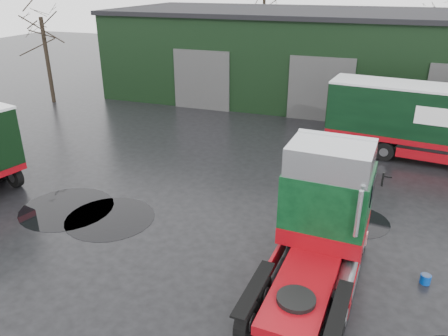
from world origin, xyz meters
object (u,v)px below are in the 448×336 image
at_px(warehouse, 334,56).
at_px(tree_back_b, 442,36).
at_px(hero_tractor, 314,232).
at_px(wash_bucket, 425,279).
at_px(lorry_right, 445,126).
at_px(tree_left, 45,43).
at_px(tree_back_a, 264,19).

xyz_separation_m(warehouse, tree_back_b, (8.00, 10.00, 0.59)).
distance_m(hero_tractor, wash_bucket, 4.07).
bearing_deg(lorry_right, warehouse, -141.61).
xyz_separation_m(lorry_right, tree_left, (-25.67, 3.00, 2.38)).
relative_size(lorry_right, tree_back_b, 1.90).
distance_m(warehouse, wash_bucket, 22.29).
bearing_deg(tree_back_a, lorry_right, -55.06).
bearing_deg(hero_tractor, tree_back_a, 110.86).
height_order(hero_tractor, lorry_right, hero_tractor).
relative_size(warehouse, tree_left, 3.81).
bearing_deg(warehouse, hero_tractor, -84.37).
xyz_separation_m(warehouse, tree_left, (-19.00, -8.00, 1.09)).
height_order(warehouse, wash_bucket, warehouse).
relative_size(warehouse, wash_bucket, 105.55).
height_order(warehouse, hero_tractor, warehouse).
xyz_separation_m(tree_left, tree_back_b, (27.00, 18.00, -0.50)).
bearing_deg(lorry_right, wash_bucket, 0.69).
distance_m(lorry_right, wash_bucket, 10.60).
distance_m(tree_left, tree_back_a, 21.10).
distance_m(warehouse, hero_tractor, 23.14).
relative_size(hero_tractor, tree_back_b, 0.88).
distance_m(wash_bucket, tree_left, 28.21).
bearing_deg(tree_left, tree_back_a, 58.57).
bearing_deg(tree_back_b, lorry_right, -93.63).
bearing_deg(tree_back_b, warehouse, -128.66).
bearing_deg(tree_left, warehouse, 22.83).
height_order(lorry_right, tree_back_a, tree_back_a).
relative_size(hero_tractor, lorry_right, 0.46).
distance_m(hero_tractor, tree_back_a, 34.67).
distance_m(warehouse, tree_back_b, 12.82).
height_order(wash_bucket, tree_back_a, tree_back_a).
height_order(warehouse, lorry_right, warehouse).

